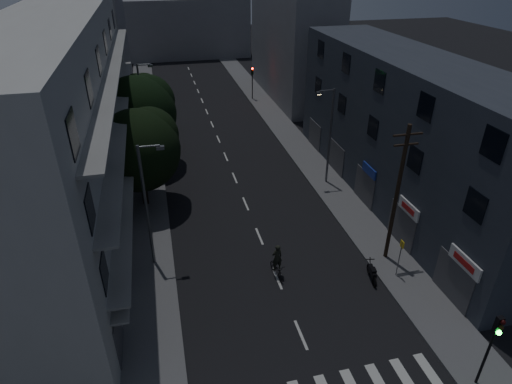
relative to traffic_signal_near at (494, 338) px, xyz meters
name	(u,v)px	position (x,y,z in m)	size (l,w,h in m)	color
ground	(225,155)	(-6.86, 27.66, -3.10)	(160.00, 160.00, 0.00)	black
sidewalk_left	(146,162)	(-14.36, 27.66, -3.02)	(3.00, 90.00, 0.15)	#565659
sidewalk_right	(298,147)	(0.64, 27.66, -3.02)	(3.00, 90.00, 0.15)	#565659
lane_markings	(215,131)	(-6.86, 33.91, -3.09)	(0.15, 60.50, 0.01)	beige
building_left	(69,121)	(-18.84, 20.66, 3.89)	(7.00, 36.00, 14.00)	#ACACA7
building_right	(405,132)	(5.13, 16.66, 2.40)	(6.19, 28.00, 11.00)	#2C323C
building_far_left	(99,34)	(-18.86, 50.66, 4.90)	(6.00, 20.00, 16.00)	slate
building_far_right	(292,46)	(5.14, 44.66, 3.40)	(6.00, 20.00, 13.00)	slate
building_far_end	(181,28)	(-6.86, 72.66, 1.90)	(24.00, 8.00, 10.00)	slate
tree_near	(139,147)	(-14.38, 19.86, 1.78)	(6.13, 6.13, 7.56)	black
tree_mid	(138,111)	(-14.37, 26.90, 2.15)	(6.63, 6.63, 8.16)	black
tree_far	(139,95)	(-14.50, 35.93, 0.88)	(4.94, 4.94, 6.11)	black
traffic_signal_near	(494,338)	(0.00, 0.00, 0.00)	(0.28, 0.37, 4.10)	black
traffic_signal_far_right	(252,76)	(-0.31, 43.96, 0.00)	(0.28, 0.37, 4.10)	black
traffic_signal_far_left	(150,88)	(-13.33, 41.72, 0.00)	(0.28, 0.37, 4.10)	black
street_lamp_left_near	(148,201)	(-13.93, 12.34, 1.50)	(1.51, 0.25, 8.00)	#565A5E
street_lamp_right	(329,132)	(0.46, 19.98, 1.50)	(1.51, 0.25, 8.00)	#56585E
street_lamp_left_far	(143,101)	(-14.01, 31.88, 1.50)	(1.51, 0.25, 8.00)	#585B60
utility_pole	(397,193)	(0.49, 9.44, 1.77)	(1.80, 0.24, 9.00)	black
bus_stop_sign	(401,252)	(0.22, 7.62, -1.21)	(0.06, 0.35, 2.52)	#595B60
motorcycle	(372,273)	(-1.34, 7.77, -2.63)	(0.61, 1.83, 1.18)	black
cyclist	(277,265)	(-6.81, 9.46, -2.34)	(0.88, 1.86, 2.27)	black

